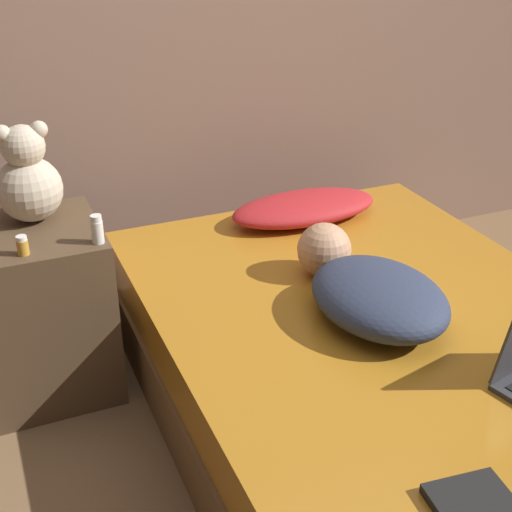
{
  "coord_description": "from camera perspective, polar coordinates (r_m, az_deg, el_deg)",
  "views": [
    {
      "loc": [
        -1.11,
        -1.56,
        1.6
      ],
      "look_at": [
        -0.34,
        0.25,
        0.58
      ],
      "focal_mm": 50.0,
      "sensor_mm": 36.0,
      "label": 1
    }
  ],
  "objects": [
    {
      "name": "bottle_amber",
      "position": [
        2.27,
        -18.18,
        0.8
      ],
      "size": [
        0.04,
        0.04,
        0.06
      ],
      "color": "gold",
      "rests_on": "nightstand"
    },
    {
      "name": "nightstand",
      "position": [
        2.58,
        -16.88,
        -4.21
      ],
      "size": [
        0.46,
        0.46,
        0.61
      ],
      "color": "brown",
      "rests_on": "ground_plane"
    },
    {
      "name": "book",
      "position": [
        1.7,
        17.03,
        -18.46
      ],
      "size": [
        0.19,
        0.17,
        0.02
      ],
      "rotation": [
        0.0,
        0.0,
        -0.11
      ],
      "color": "black",
      "rests_on": "bed"
    },
    {
      "name": "ground_plane",
      "position": [
        2.5,
        9.8,
        -12.99
      ],
      "size": [
        12.0,
        12.0,
        0.0
      ],
      "primitive_type": "plane",
      "color": "brown"
    },
    {
      "name": "bottle_white",
      "position": [
        2.28,
        -12.59,
        2.08
      ],
      "size": [
        0.04,
        0.04,
        0.09
      ],
      "color": "white",
      "rests_on": "nightstand"
    },
    {
      "name": "pillow",
      "position": [
        2.89,
        3.89,
        3.87
      ],
      "size": [
        0.62,
        0.29,
        0.1
      ],
      "color": "red",
      "rests_on": "bed"
    },
    {
      "name": "bed",
      "position": [
        2.38,
        10.18,
        -9.32
      ],
      "size": [
        1.38,
        2.01,
        0.4
      ],
      "color": "brown",
      "rests_on": "ground_plane"
    },
    {
      "name": "teddy_bear",
      "position": [
        2.47,
        -17.78,
        5.89
      ],
      "size": [
        0.22,
        0.22,
        0.33
      ],
      "color": "beige",
      "rests_on": "nightstand"
    },
    {
      "name": "person_lying",
      "position": [
        2.27,
        9.05,
        -2.53
      ],
      "size": [
        0.41,
        0.68,
        0.19
      ],
      "rotation": [
        0.0,
        0.0,
        0.06
      ],
      "color": "#2D3851",
      "rests_on": "bed"
    }
  ]
}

